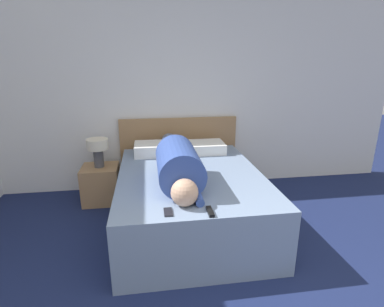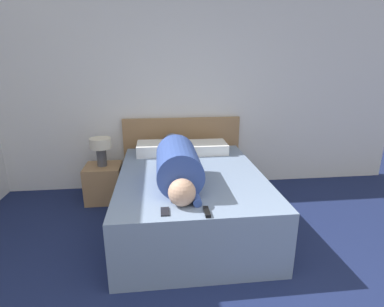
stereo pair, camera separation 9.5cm
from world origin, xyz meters
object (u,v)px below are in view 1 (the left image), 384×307
Objects in this scene: pillow_near_headboard at (155,149)px; table_lamp at (98,148)px; person_lying at (177,162)px; nightstand at (101,184)px; tv_remote at (210,212)px; bed at (190,199)px; pillow_second at (205,147)px; cell_phone at (168,212)px.

table_lamp is at bearing 178.91° from pillow_near_headboard.
person_lying reaches higher than table_lamp.
pillow_near_headboard is at bearing -1.09° from nightstand.
nightstand is 3.03× the size of tv_remote.
bed is at bearing -34.87° from table_lamp.
pillow_second reaches higher than nightstand.
nightstand is at bearing 123.58° from tv_remote.
cell_phone is at bearing 170.85° from tv_remote.
pillow_near_headboard is (0.68, -0.01, 0.43)m from nightstand.
pillow_second reaches higher than tv_remote.
table_lamp is 2.32× the size of tv_remote.
person_lying reaches higher than pillow_second.
nightstand is at bearing 135.56° from person_lying.
table_lamp is (-1.01, 0.70, 0.40)m from bed.
person_lying is at bearing 103.62° from tv_remote.
tv_remote is at bearing -76.38° from person_lying.
cell_phone is (-0.28, -0.81, 0.30)m from bed.
table_lamp is at bearing 145.13° from bed.
pillow_second is (0.29, 0.69, 0.36)m from bed.
nightstand is 0.80m from pillow_near_headboard.
pillow_second is (1.30, -0.01, 0.42)m from nightstand.
tv_remote reaches higher than bed.
person_lying reaches higher than bed.
pillow_near_headboard is 1.50m from cell_phone.
pillow_second is at bearing 62.74° from person_lying.
pillow_second reaches higher than cell_phone.
tv_remote is (0.17, -0.72, -0.16)m from person_lying.
person_lying reaches higher than tv_remote.
pillow_second is 3.12× the size of tv_remote.
bed is 1.29m from table_lamp.
person_lying is 3.68× the size of pillow_second.
cell_phone is at bearing -110.78° from pillow_second.
tv_remote is at bearing -56.42° from table_lamp.
table_lamp is at bearing 115.62° from cell_phone.
table_lamp is 2.67× the size of cell_phone.
bed reaches higher than nightstand.
cell_phone is at bearing -101.80° from person_lying.
table_lamp is 1.30m from pillow_second.
person_lying is 13.25× the size of cell_phone.
nightstand is 1.72m from cell_phone.
nightstand is 0.26× the size of person_lying.
pillow_second is (0.43, 0.84, -0.11)m from person_lying.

